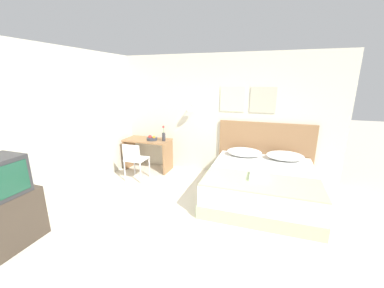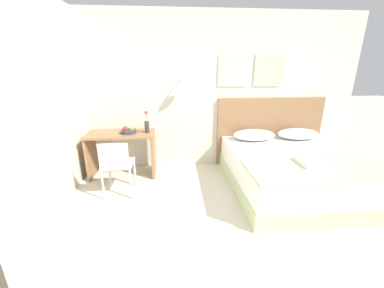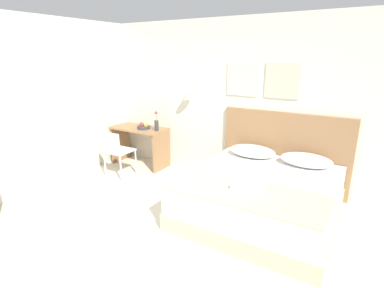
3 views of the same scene
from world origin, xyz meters
TOP-DOWN VIEW (x-y plane):
  - ground_plane at (0.00, 0.00)m, footprint 24.00×24.00m
  - wall_back at (0.01, 2.65)m, footprint 5.21×0.31m
  - bed at (1.10, 1.58)m, footprint 1.85×1.97m
  - headboard at (1.10, 2.59)m, footprint 1.97×0.06m
  - pillow_left at (0.70, 2.29)m, footprint 0.72×0.45m
  - pillow_right at (1.49, 2.29)m, footprint 0.72×0.45m
  - throw_blanket at (1.10, 1.01)m, footprint 1.79×0.79m
  - folded_towel_near_foot at (1.06, 1.15)m, footprint 0.29×0.35m
  - desk at (-1.55, 2.26)m, footprint 1.07×0.54m
  - desk_chair at (-1.50, 1.57)m, footprint 0.42×0.42m
  - fruit_bowl at (-1.42, 2.23)m, footprint 0.24×0.24m
  - flower_vase at (-1.12, 2.24)m, footprint 0.07×0.07m

SIDE VIEW (x-z plane):
  - ground_plane at x=0.00m, z-range 0.00..0.00m
  - bed at x=1.10m, z-range 0.00..0.56m
  - desk_chair at x=-1.50m, z-range 0.09..0.92m
  - desk at x=-1.55m, z-range 0.14..0.88m
  - throw_blanket at x=1.10m, z-range 0.56..0.58m
  - folded_towel_near_foot at x=1.06m, z-range 0.58..0.64m
  - headboard at x=1.10m, z-range 0.00..1.24m
  - pillow_left at x=0.70m, z-range 0.56..0.73m
  - pillow_right at x=1.49m, z-range 0.56..0.73m
  - fruit_bowl at x=-1.42m, z-range 0.73..0.84m
  - flower_vase at x=-1.12m, z-range 0.70..1.05m
  - wall_back at x=0.01m, z-range 0.01..2.66m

